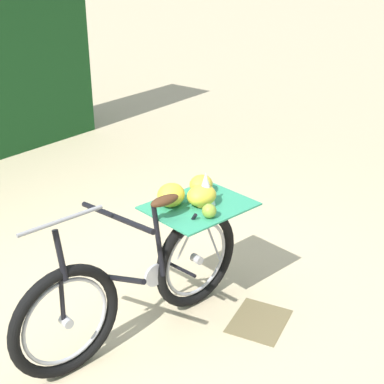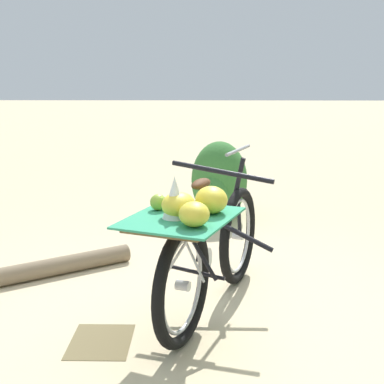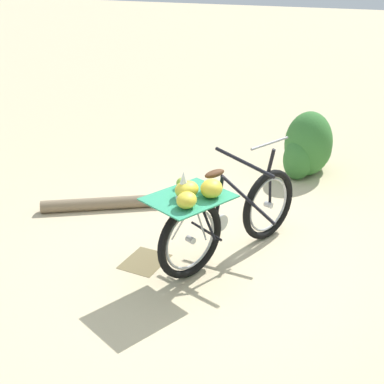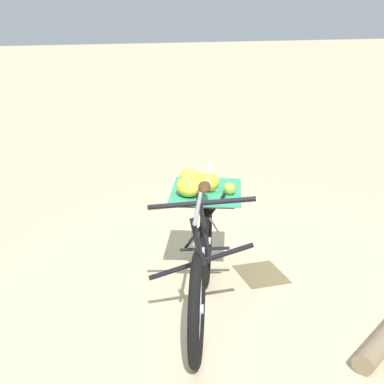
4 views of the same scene
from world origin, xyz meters
TOP-DOWN VIEW (x-y plane):
  - ground_plane at (0.00, 0.00)m, footprint 60.00×60.00m
  - bicycle at (-0.11, -0.31)m, footprint 1.76×0.98m
  - fallen_log at (-0.66, -1.76)m, footprint 1.16×1.62m
  - shrub_cluster at (-2.61, -0.16)m, footprint 0.89×0.61m
  - leaf_litter_patch at (0.24, -0.95)m, footprint 0.44×0.36m

SIDE VIEW (x-z plane):
  - ground_plane at x=0.00m, z-range 0.00..0.00m
  - leaf_litter_patch at x=0.24m, z-range 0.00..0.01m
  - fallen_log at x=-0.66m, z-range 0.00..0.14m
  - shrub_cluster at x=-2.61m, z-range -0.05..0.80m
  - bicycle at x=-0.11m, z-range -0.02..1.01m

